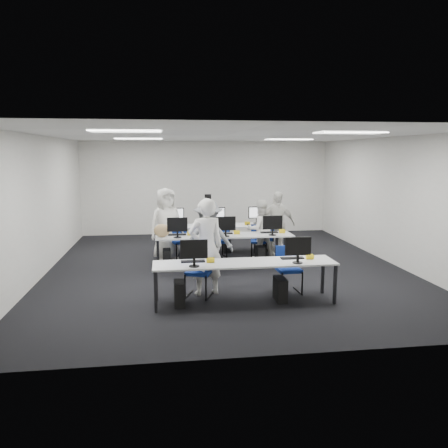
{
  "coord_description": "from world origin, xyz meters",
  "views": [
    {
      "loc": [
        -1.37,
        -9.72,
        2.62
      ],
      "look_at": [
        -0.02,
        0.14,
        1.0
      ],
      "focal_mm": 35.0,
      "sensor_mm": 36.0,
      "label": 1
    }
  ],
  "objects": [
    {
      "name": "chair_3",
      "position": [
        -0.15,
        0.84,
        0.29
      ],
      "size": [
        0.58,
        0.61,
        0.93
      ],
      "rotation": [
        0.0,
        0.0,
        0.3
      ],
      "color": "navy",
      "rests_on": "ground"
    },
    {
      "name": "photographer",
      "position": [
        -0.47,
        -0.66,
        0.82
      ],
      "size": [
        1.12,
        0.72,
        1.65
      ],
      "primitive_type": "imported",
      "rotation": [
        0.0,
        0.0,
        3.04
      ],
      "color": "slate",
      "rests_on": "ground"
    },
    {
      "name": "chair_2",
      "position": [
        -0.99,
        0.84,
        0.3
      ],
      "size": [
        0.59,
        0.62,
        0.94
      ],
      "rotation": [
        0.0,
        0.0,
        0.3
      ],
      "color": "navy",
      "rests_on": "ground"
    },
    {
      "name": "student_0",
      "position": [
        -0.63,
        -1.84,
        0.91
      ],
      "size": [
        0.73,
        0.55,
        1.81
      ],
      "primitive_type": "imported",
      "rotation": [
        0.0,
        0.0,
        3.34
      ],
      "color": "silver",
      "rests_on": "ground"
    },
    {
      "name": "chair_6",
      "position": [
        -0.02,
        0.95,
        0.26
      ],
      "size": [
        0.52,
        0.54,
        0.82
      ],
      "rotation": [
        0.0,
        0.0,
        0.31
      ],
      "color": "navy",
      "rests_on": "ground"
    },
    {
      "name": "equipment_mid",
      "position": [
        -0.19,
        0.18,
        0.36
      ],
      "size": [
        2.91,
        0.41,
        1.19
      ],
      "color": "white",
      "rests_on": "desk_mid"
    },
    {
      "name": "desk_mid",
      "position": [
        0.0,
        0.2,
        0.68
      ],
      "size": [
        3.2,
        0.7,
        0.73
      ],
      "color": "silver",
      "rests_on": "ground"
    },
    {
      "name": "chair_1",
      "position": [
        0.93,
        -1.96,
        0.27
      ],
      "size": [
        0.45,
        0.49,
        0.87
      ],
      "rotation": [
        0.0,
        0.0,
        0.05
      ],
      "color": "navy",
      "rests_on": "ground"
    },
    {
      "name": "chair_7",
      "position": [
        1.12,
        0.97,
        0.29
      ],
      "size": [
        0.46,
        0.5,
        0.91
      ],
      "rotation": [
        0.0,
        0.0,
        -0.03
      ],
      "color": "navy",
      "rests_on": "ground"
    },
    {
      "name": "student_3",
      "position": [
        1.44,
        0.95,
        0.84
      ],
      "size": [
        1.01,
        0.48,
        1.67
      ],
      "primitive_type": "imported",
      "rotation": [
        0.0,
        0.0,
        0.08
      ],
      "color": "silver",
      "rests_on": "ground"
    },
    {
      "name": "room",
      "position": [
        0.0,
        0.0,
        1.5
      ],
      "size": [
        9.0,
        9.02,
        3.0
      ],
      "color": "black",
      "rests_on": "ground"
    },
    {
      "name": "equipment_back",
      "position": [
        0.19,
        1.62,
        0.36
      ],
      "size": [
        2.91,
        0.41,
        1.19
      ],
      "color": "white",
      "rests_on": "desk_back"
    },
    {
      "name": "student_2",
      "position": [
        -1.34,
        0.94,
        0.89
      ],
      "size": [
        1.02,
        0.86,
        1.78
      ],
      "primitive_type": "imported",
      "rotation": [
        0.0,
        0.0,
        0.4
      ],
      "color": "silver",
      "rests_on": "ground"
    },
    {
      "name": "handbag",
      "position": [
        -1.45,
        0.14,
        0.88
      ],
      "size": [
        0.38,
        0.26,
        0.3
      ],
      "primitive_type": "ellipsoid",
      "rotation": [
        0.0,
        0.0,
        -0.08
      ],
      "color": "tan",
      "rests_on": "desk_mid"
    },
    {
      "name": "chair_4",
      "position": [
        0.97,
        0.87,
        0.26
      ],
      "size": [
        0.47,
        0.5,
        0.81
      ],
      "rotation": [
        0.0,
        0.0,
        -0.19
      ],
      "color": "navy",
      "rests_on": "ground"
    },
    {
      "name": "desk_front",
      "position": [
        0.0,
        -2.4,
        0.68
      ],
      "size": [
        3.2,
        0.7,
        0.73
      ],
      "color": "silver",
      "rests_on": "ground"
    },
    {
      "name": "desk_back",
      "position": [
        0.0,
        1.6,
        0.68
      ],
      "size": [
        3.2,
        0.7,
        0.73
      ],
      "color": "silver",
      "rests_on": "ground"
    },
    {
      "name": "chair_5",
      "position": [
        -1.13,
        1.06,
        0.26
      ],
      "size": [
        0.49,
        0.52,
        0.83
      ],
      "rotation": [
        0.0,
        0.0,
        -0.22
      ],
      "color": "navy",
      "rests_on": "ground"
    },
    {
      "name": "dslr_camera",
      "position": [
        -0.45,
        -0.48,
        1.7
      ],
      "size": [
        0.16,
        0.19,
        0.1
      ],
      "primitive_type": "cube",
      "rotation": [
        0.0,
        0.0,
        3.04
      ],
      "color": "black",
      "rests_on": "photographer"
    },
    {
      "name": "ceiling_panels",
      "position": [
        0.0,
        0.0,
        2.98
      ],
      "size": [
        5.2,
        4.6,
        0.02
      ],
      "color": "white",
      "rests_on": "room"
    },
    {
      "name": "equipment_front",
      "position": [
        -0.19,
        -2.42,
        0.36
      ],
      "size": [
        2.51,
        0.41,
        1.19
      ],
      "color": "#0D1FAC",
      "rests_on": "desk_front"
    },
    {
      "name": "chair_0",
      "position": [
        -0.77,
        -1.94,
        0.28
      ],
      "size": [
        0.58,
        0.6,
        0.89
      ],
      "rotation": [
        0.0,
        0.0,
        -0.38
      ],
      "color": "navy",
      "rests_on": "ground"
    },
    {
      "name": "student_1",
      "position": [
        0.98,
        0.8,
        0.74
      ],
      "size": [
        0.8,
        0.67,
        1.48
      ],
      "primitive_type": "imported",
      "rotation": [
        0.0,
        0.0,
        3.31
      ],
      "color": "silver",
      "rests_on": "ground"
    }
  ]
}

